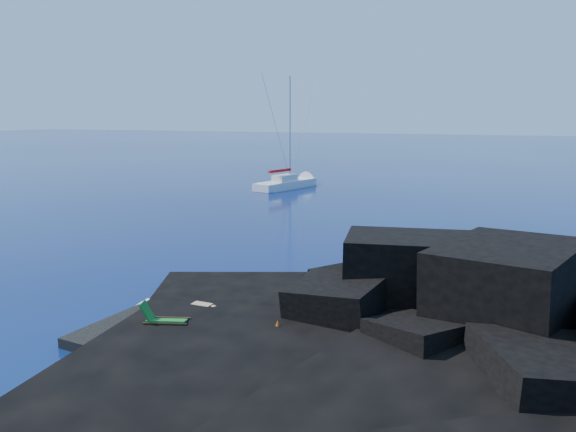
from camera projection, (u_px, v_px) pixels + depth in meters
name	position (u px, v px, depth m)	size (l,w,h in m)	color
ground	(102.00, 327.00, 20.24)	(400.00, 400.00, 0.00)	#030437
headland	(486.00, 351.00, 18.15)	(24.00, 24.00, 3.60)	black
beach	(218.00, 340.00, 19.03)	(8.50, 6.00, 0.70)	black
surf_foam	(283.00, 302.00, 22.94)	(10.00, 8.00, 0.06)	white
sailboat	(287.00, 188.00, 58.02)	(2.28, 10.89, 11.42)	white
deck_chair	(167.00, 315.00, 18.97)	(1.52, 0.67, 1.05)	#186D25
towel	(202.00, 311.00, 20.82)	(2.18, 1.03, 0.06)	white
sunbather	(202.00, 306.00, 20.79)	(2.05, 0.50, 0.27)	tan
marker_cone	(278.00, 327.00, 18.66)	(0.31, 0.31, 0.48)	#F5540C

